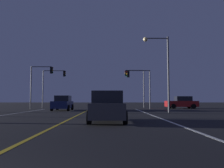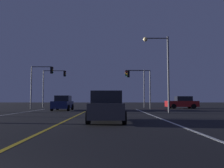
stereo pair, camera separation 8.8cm
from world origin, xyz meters
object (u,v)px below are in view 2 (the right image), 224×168
at_px(traffic_light_near_right, 139,80).
at_px(street_lamp_right_far, 162,63).
at_px(car_crossing_side, 182,103).
at_px(traffic_light_far_left, 54,80).
at_px(car_ahead_far, 113,103).
at_px(traffic_light_near_left, 42,77).
at_px(car_lead_same_lane, 107,107).
at_px(traffic_light_far_right, 135,80).
at_px(car_oncoming, 63,103).

height_order(traffic_light_near_right, street_lamp_right_far, street_lamp_right_far).
xyz_separation_m(car_crossing_side, traffic_light_far_left, (-18.75, 3.92, 3.49)).
bearing_deg(car_ahead_far, traffic_light_near_left, 68.40).
height_order(car_lead_same_lane, traffic_light_far_right, traffic_light_far_right).
height_order(traffic_light_near_left, traffic_light_far_right, traffic_light_far_right).
xyz_separation_m(car_lead_same_lane, traffic_light_near_left, (-8.91, 17.71, 3.35)).
xyz_separation_m(car_ahead_far, traffic_light_near_right, (3.48, 3.70, 3.02)).
bearing_deg(car_crossing_side, car_ahead_far, 28.55).
bearing_deg(street_lamp_right_far, car_oncoming, -24.74).
xyz_separation_m(car_ahead_far, traffic_light_far_right, (3.62, 9.20, 3.52)).
bearing_deg(car_lead_same_lane, car_ahead_far, -1.79).
bearing_deg(car_crossing_side, traffic_light_far_right, -32.86).
xyz_separation_m(car_crossing_side, car_lead_same_lane, (-10.14, -19.29, 0.00)).
bearing_deg(traffic_light_near_left, traffic_light_near_right, 0.00).
xyz_separation_m(traffic_light_far_right, street_lamp_right_far, (1.07, -14.11, 0.38)).
bearing_deg(traffic_light_far_right, street_lamp_right_far, 94.35).
height_order(car_ahead_far, traffic_light_far_right, traffic_light_far_right).
bearing_deg(car_ahead_far, traffic_light_far_right, -21.49).
distance_m(car_crossing_side, car_oncoming, 16.34).
relative_size(car_ahead_far, car_lead_same_lane, 1.00).
height_order(traffic_light_far_left, street_lamp_right_far, street_lamp_right_far).
relative_size(car_oncoming, traffic_light_far_left, 0.74).
relative_size(car_oncoming, traffic_light_near_left, 0.76).
height_order(car_ahead_far, car_crossing_side, same).
xyz_separation_m(traffic_light_near_right, traffic_light_far_left, (-12.53, 5.50, 0.47)).
bearing_deg(traffic_light_near_right, street_lamp_right_far, 98.02).
height_order(car_crossing_side, car_lead_same_lane, same).
xyz_separation_m(traffic_light_far_right, traffic_light_far_left, (-12.67, 0.00, -0.03)).
relative_size(car_oncoming, traffic_light_near_right, 0.84).
xyz_separation_m(car_lead_same_lane, traffic_light_far_left, (-8.61, 23.21, 3.49)).
height_order(traffic_light_far_right, traffic_light_far_left, traffic_light_far_right).
height_order(car_crossing_side, traffic_light_near_left, traffic_light_near_left).
distance_m(car_crossing_side, traffic_light_far_left, 19.47).
xyz_separation_m(car_lead_same_lane, traffic_light_far_right, (4.06, 23.21, 3.52)).
xyz_separation_m(car_oncoming, traffic_light_near_left, (-3.62, 3.81, 3.35)).
height_order(car_ahead_far, car_oncoming, same).
xyz_separation_m(car_oncoming, traffic_light_far_right, (9.35, 9.31, 3.52)).
xyz_separation_m(car_crossing_side, traffic_light_far_right, (-6.07, 3.92, 3.52)).
xyz_separation_m(car_crossing_side, street_lamp_right_far, (-5.00, -10.19, 3.90)).
height_order(car_oncoming, traffic_light_near_right, traffic_light_near_right).
relative_size(car_oncoming, traffic_light_far_right, 0.73).
distance_m(car_crossing_side, traffic_light_near_right, 7.09).
relative_size(car_crossing_side, street_lamp_right_far, 0.59).
bearing_deg(street_lamp_right_far, car_lead_same_lane, 60.57).
bearing_deg(street_lamp_right_far, traffic_light_near_right, -81.98).
relative_size(car_crossing_side, car_oncoming, 1.00).
distance_m(traffic_light_near_left, traffic_light_far_right, 14.09).
distance_m(car_ahead_far, car_crossing_side, 11.04).
bearing_deg(car_ahead_far, street_lamp_right_far, -136.28).
relative_size(traffic_light_near_right, traffic_light_far_right, 0.87).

